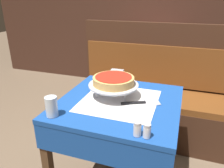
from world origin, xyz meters
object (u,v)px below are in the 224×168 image
Objects in this scene: pepper_shaker at (147,131)px; condiment_caddy at (150,42)px; dining_table_rear at (149,55)px; deep_dish_pizza at (113,80)px; napkin_holder at (117,75)px; booth_bench at (148,104)px; water_glass_near at (51,106)px; dining_table_front at (119,116)px; salt_shaker at (137,129)px; pizza_server at (141,103)px; pizza_pan_stand at (113,85)px.

condiment_caddy is at bearing 99.64° from pepper_shaker.
deep_dish_pizza is (0.04, -1.67, 0.23)m from dining_table_rear.
napkin_holder reaches higher than pepper_shaker.
water_glass_near is (-0.36, -1.17, 0.49)m from booth_bench.
deep_dish_pizza is at bearing -88.48° from dining_table_rear.
salt_shaker is at bearing -60.05° from dining_table_front.
pepper_shaker is at bearing -80.36° from condiment_caddy.
dining_table_front is 1.72m from dining_table_rear.
dining_table_rear is 1.73m from pizza_server.
deep_dish_pizza is at bearing 168.61° from pizza_server.
booth_bench is 0.96m from pizza_server.
pizza_pan_stand and napkin_holder have the same top height.
napkin_holder reaches higher than pizza_server.
water_glass_near is at bearing -124.80° from deep_dish_pizza.
deep_dish_pizza is at bearing -98.00° from booth_bench.
pizza_server is 1.42× the size of condiment_caddy.
napkin_holder is at bearing 103.11° from pizza_pan_stand.
booth_bench is 1.06m from condiment_caddy.
pizza_server is at bearing 35.11° from water_glass_near.
dining_table_rear is at bearing 98.22° from salt_shaker.
condiment_caddy reaches higher than water_glass_near.
dining_table_rear is (-0.10, 1.72, -0.00)m from dining_table_front.
salt_shaker is at bearing -81.78° from dining_table_rear.
salt_shaker reaches higher than dining_table_rear.
napkin_holder is (-0.13, 0.34, 0.16)m from dining_table_front.
booth_bench reaches higher than pepper_shaker.
dining_table_rear is 0.50× the size of booth_bench.
pizza_pan_stand is 0.04m from deep_dish_pizza.
water_glass_near is at bearing -105.34° from napkin_holder.
pizza_pan_stand reaches higher than pepper_shaker.
water_glass_near reaches higher than pizza_server.
condiment_caddy is (-0.12, 1.79, 0.16)m from dining_table_front.
pizza_pan_stand is (0.04, -1.67, 0.20)m from dining_table_rear.
salt_shaker is 0.74× the size of napkin_holder.
pizza_pan_stand is (-0.11, -0.81, 0.52)m from booth_bench.
pepper_shaker is (0.19, -1.19, 0.47)m from booth_bench.
pizza_server is at bearing 2.00° from dining_table_front.
condiment_caddy is at bearing 98.40° from salt_shaker.
pizza_server is 0.35m from salt_shaker.
salt_shaker is at bearing -64.72° from napkin_holder.
condiment_caddy is at bearing 89.70° from napkin_holder.
napkin_holder is at bearing 74.66° from water_glass_near.
pizza_server is (0.20, -0.04, -0.08)m from pizza_pan_stand.
salt_shaker is (0.50, -0.03, -0.02)m from water_glass_near.
pizza_server is 0.43m from napkin_holder.
condiment_caddy is at bearing 92.02° from pizza_pan_stand.
pepper_shaker reaches higher than pizza_server.
condiment_caddy reaches higher than deep_dish_pizza.
pizza_pan_stand is 0.31m from napkin_holder.
salt_shaker reaches higher than pepper_shaker.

